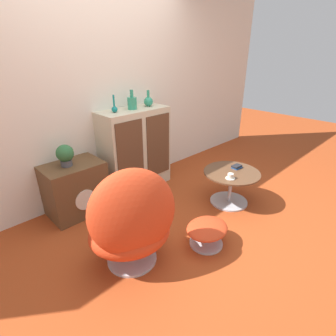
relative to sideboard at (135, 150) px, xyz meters
name	(u,v)px	position (x,y,z in m)	size (l,w,h in m)	color
ground_plane	(185,230)	(-0.25, -1.13, -0.54)	(12.00, 12.00, 0.00)	#9E3D19
wall_back	(103,90)	(-0.25, 0.23, 0.76)	(6.40, 0.06, 2.60)	silver
sideboard	(135,150)	(0.00, 0.00, 0.00)	(0.91, 0.41, 1.07)	beige
tv_console	(75,189)	(-0.89, -0.02, -0.23)	(0.63, 0.45, 0.60)	brown
egg_chair	(132,223)	(-0.94, -1.14, -0.09)	(0.89, 0.85, 0.97)	#B7B7BC
ottoman	(207,230)	(-0.27, -1.42, -0.37)	(0.43, 0.37, 0.23)	#B7B7BC
coffee_table	(231,183)	(0.55, -1.14, -0.27)	(0.67, 0.67, 0.42)	#B7B7BC
vase_leftmost	(114,108)	(-0.27, 0.00, 0.58)	(0.07, 0.07, 0.20)	#147A75
vase_inner_left	(132,103)	(-0.01, 0.00, 0.61)	(0.11, 0.11, 0.23)	#2D8E6B
vase_inner_right	(148,101)	(0.25, 0.00, 0.60)	(0.12, 0.12, 0.20)	#2D8E6B
potted_plant	(65,155)	(-0.94, -0.02, 0.20)	(0.18, 0.18, 0.24)	#4C4C51
teacup	(230,177)	(0.38, -1.22, -0.09)	(0.11, 0.11, 0.06)	silver
book_stack	(237,167)	(0.68, -1.12, -0.10)	(0.13, 0.09, 0.04)	#1E478C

